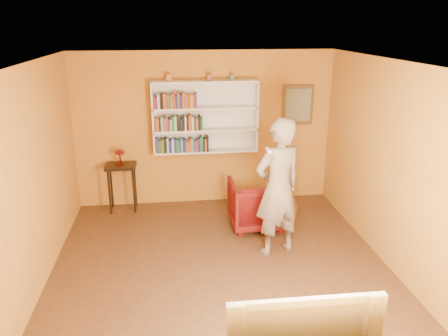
{
  "coord_description": "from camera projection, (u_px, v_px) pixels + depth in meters",
  "views": [
    {
      "loc": [
        -0.61,
        -4.96,
        3.16
      ],
      "look_at": [
        0.12,
        0.75,
        1.21
      ],
      "focal_mm": 35.0,
      "sensor_mm": 36.0,
      "label": 1
    }
  ],
  "objects": [
    {
      "name": "room_shell",
      "position": [
        222.0,
        202.0,
        5.42
      ],
      "size": [
        5.3,
        5.8,
        2.88
      ],
      "color": "#452A16",
      "rests_on": "ground"
    },
    {
      "name": "bookshelf",
      "position": [
        205.0,
        117.0,
        7.5
      ],
      "size": [
        1.8,
        0.29,
        1.23
      ],
      "color": "white",
      "rests_on": "room_shell"
    },
    {
      "name": "books_row_lower",
      "position": [
        182.0,
        145.0,
        7.5
      ],
      "size": [
        0.9,
        0.19,
        0.27
      ],
      "color": "#4C2672",
      "rests_on": "bookshelf"
    },
    {
      "name": "books_row_middle",
      "position": [
        179.0,
        123.0,
        7.37
      ],
      "size": [
        0.81,
        0.19,
        0.27
      ],
      "color": "brown",
      "rests_on": "bookshelf"
    },
    {
      "name": "books_row_upper",
      "position": [
        175.0,
        101.0,
        7.24
      ],
      "size": [
        0.71,
        0.19,
        0.27
      ],
      "color": "#AD301A",
      "rests_on": "bookshelf"
    },
    {
      "name": "ornament_left",
      "position": [
        169.0,
        78.0,
        7.16
      ],
      "size": [
        0.08,
        0.08,
        0.11
      ],
      "primitive_type": "cube",
      "color": "#CC6A3A",
      "rests_on": "bookshelf"
    },
    {
      "name": "ornament_centre",
      "position": [
        210.0,
        77.0,
        7.24
      ],
      "size": [
        0.08,
        0.08,
        0.11
      ],
      "primitive_type": "cube",
      "color": "brown",
      "rests_on": "bookshelf"
    },
    {
      "name": "ornament_right",
      "position": [
        232.0,
        77.0,
        7.29
      ],
      "size": [
        0.07,
        0.07,
        0.1
      ],
      "primitive_type": "cube",
      "color": "#456A74",
      "rests_on": "bookshelf"
    },
    {
      "name": "framed_painting",
      "position": [
        298.0,
        105.0,
        7.7
      ],
      "size": [
        0.55,
        0.05,
        0.7
      ],
      "color": "#533917",
      "rests_on": "room_shell"
    },
    {
      "name": "console_table",
      "position": [
        121.0,
        172.0,
        7.47
      ],
      "size": [
        0.51,
        0.39,
        0.84
      ],
      "color": "black",
      "rests_on": "ground"
    },
    {
      "name": "ruby_lustre",
      "position": [
        120.0,
        154.0,
        7.36
      ],
      "size": [
        0.17,
        0.16,
        0.27
      ],
      "color": "maroon",
      "rests_on": "console_table"
    },
    {
      "name": "armchair",
      "position": [
        257.0,
        204.0,
        6.97
      ],
      "size": [
        0.84,
        0.86,
        0.77
      ],
      "primitive_type": "imported",
      "rotation": [
        0.0,
        0.0,
        3.16
      ],
      "color": "#4F0509",
      "rests_on": "ground"
    },
    {
      "name": "person",
      "position": [
        278.0,
        188.0,
        5.98
      ],
      "size": [
        0.83,
        0.69,
        1.97
      ],
      "primitive_type": "imported",
      "rotation": [
        0.0,
        0.0,
        3.49
      ],
      "color": "#776457",
      "rests_on": "ground"
    },
    {
      "name": "game_remote",
      "position": [
        268.0,
        150.0,
        5.45
      ],
      "size": [
        0.04,
        0.15,
        0.04
      ],
      "primitive_type": "cube",
      "color": "white",
      "rests_on": "person"
    },
    {
      "name": "television",
      "position": [
        301.0,
        327.0,
        3.38
      ],
      "size": [
        1.2,
        0.17,
        0.69
      ],
      "primitive_type": "imported",
      "rotation": [
        0.0,
        0.0,
        -0.01
      ],
      "color": "black",
      "rests_on": "tv_cabinet"
    }
  ]
}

